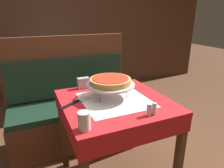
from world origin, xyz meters
The scene contains 12 objects.
dining_table_front centered at (0.00, 0.00, 0.67)m, with size 0.77×0.77×0.77m.
dining_table_rear centered at (-0.20, 1.79, 0.67)m, with size 0.72×0.72×0.78m.
booth_bench centered at (-0.17, 0.74, 0.34)m, with size 1.32×0.51×1.16m.
back_wall_panel centered at (0.00, 2.33, 1.20)m, with size 6.00×0.04×2.40m, color #4C2D1E.
pizza_pan_stand centered at (-0.01, 0.07, 0.87)m, with size 0.37×0.37×0.11m.
deep_dish_pizza centered at (-0.01, 0.07, 0.90)m, with size 0.31×0.31×0.04m.
pizza_server centered at (-0.28, 0.07, 0.78)m, with size 0.25×0.19×0.01m.
water_glass_near centered at (-0.32, -0.30, 0.83)m, with size 0.07×0.07×0.10m.
salt_shaker centered at (0.10, -0.30, 0.81)m, with size 0.03×0.03×0.08m.
pepper_shaker centered at (0.13, -0.30, 0.81)m, with size 0.03×0.03×0.08m.
napkin_holder centered at (-0.14, 0.34, 0.82)m, with size 0.10×0.05×0.09m.
condiment_caddy centered at (-0.29, 1.79, 0.83)m, with size 0.12×0.12×0.18m.
Camera 1 is at (-0.56, -1.24, 1.38)m, focal length 32.00 mm.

